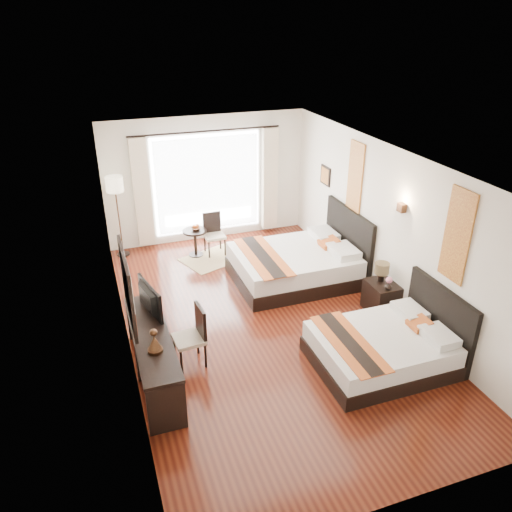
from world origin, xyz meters
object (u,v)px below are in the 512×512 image
object	(u,v)px
television	(145,300)
bed_near	(386,347)
bed_far	(298,263)
vase	(388,289)
side_table	(195,243)
table_lamp	(382,270)
nightstand	(381,297)
console_desk	(153,356)
floor_lamp	(115,189)
fruit_bowl	(196,229)
window_chair	(215,242)
desk_chair	(191,347)

from	to	relation	value
television	bed_near	bearing A→B (deg)	-125.56
bed_far	television	xyz separation A→B (m)	(-3.11, -1.49, 0.65)
vase	side_table	xyz separation A→B (m)	(-2.51, 3.46, -0.27)
table_lamp	side_table	size ratio (longest dim) A/B	0.68
bed_near	vase	size ratio (longest dim) A/B	16.06
bed_far	vase	xyz separation A→B (m)	(0.85, -1.77, 0.22)
nightstand	side_table	xyz separation A→B (m)	(-2.54, 3.26, 0.02)
bed_near	console_desk	world-z (taller)	bed_near
floor_lamp	side_table	world-z (taller)	floor_lamp
table_lamp	fruit_bowl	world-z (taller)	table_lamp
console_desk	television	xyz separation A→B (m)	(0.02, 0.55, 0.61)
nightstand	console_desk	xyz separation A→B (m)	(-4.02, -0.47, 0.10)
bed_far	console_desk	distance (m)	3.74
table_lamp	floor_lamp	world-z (taller)	floor_lamp
floor_lamp	side_table	xyz separation A→B (m)	(1.48, -0.54, -1.19)
fruit_bowl	window_chair	distance (m)	0.51
television	floor_lamp	world-z (taller)	floor_lamp
bed_far	side_table	size ratio (longest dim) A/B	3.96
bed_far	vase	bearing A→B (deg)	-64.24
bed_near	desk_chair	world-z (taller)	bed_near
side_table	vase	bearing A→B (deg)	-54.07
bed_near	floor_lamp	xyz separation A→B (m)	(-3.31, 5.08, 1.19)
fruit_bowl	console_desk	bearing A→B (deg)	-111.88
console_desk	side_table	bearing A→B (deg)	68.49
fruit_bowl	window_chair	bearing A→B (deg)	-5.82
desk_chair	side_table	size ratio (longest dim) A/B	1.59
vase	television	world-z (taller)	television
bed_far	floor_lamp	distance (m)	4.02
bed_far	floor_lamp	world-z (taller)	floor_lamp
vase	fruit_bowl	world-z (taller)	fruit_bowl
bed_near	floor_lamp	distance (m)	6.18
desk_chair	side_table	xyz separation A→B (m)	(0.90, 3.58, 0.01)
floor_lamp	nightstand	bearing A→B (deg)	-43.39
table_lamp	vase	world-z (taller)	table_lamp
bed_far	console_desk	xyz separation A→B (m)	(-3.13, -2.04, 0.04)
bed_far	side_table	xyz separation A→B (m)	(-1.66, 1.70, -0.05)
floor_lamp	console_desk	bearing A→B (deg)	-89.87
bed_near	table_lamp	xyz separation A→B (m)	(0.72, 1.36, 0.48)
table_lamp	vase	xyz separation A→B (m)	(-0.04, -0.30, -0.21)
console_desk	window_chair	xyz separation A→B (m)	(1.88, 3.70, -0.10)
vase	bed_far	bearing A→B (deg)	115.76
bed_near	window_chair	size ratio (longest dim) A/B	2.20
nightstand	table_lamp	size ratio (longest dim) A/B	1.45
side_table	fruit_bowl	xyz separation A→B (m)	(0.03, 0.00, 0.32)
bed_near	side_table	size ratio (longest dim) A/B	3.36
television	bed_far	bearing A→B (deg)	-77.63
table_lamp	desk_chair	bearing A→B (deg)	-173.24
vase	television	size ratio (longest dim) A/B	0.15
television	side_table	bearing A→B (deg)	-37.75
bed_far	table_lamp	size ratio (longest dim) A/B	5.84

